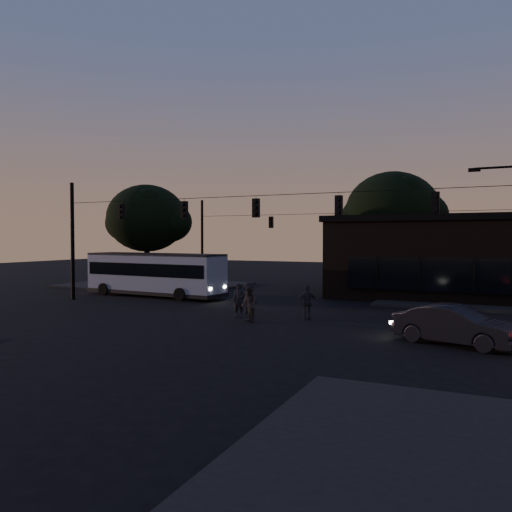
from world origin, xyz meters
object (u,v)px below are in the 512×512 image
at_px(car, 455,325).
at_px(bus, 155,272).
at_px(pedestrian_c, 307,302).
at_px(pedestrian_d, 249,298).
at_px(building, 452,257).
at_px(pedestrian_a, 239,300).
at_px(pedestrian_b, 249,304).

bearing_deg(car, bus, 86.31).
xyz_separation_m(car, pedestrian_c, (-6.83, 3.10, 0.12)).
height_order(car, pedestrian_d, pedestrian_d).
bearing_deg(building, pedestrian_c, -113.26).
xyz_separation_m(bus, pedestrian_c, (12.59, -4.86, -0.79)).
bearing_deg(car, pedestrian_c, 84.18).
relative_size(car, pedestrian_d, 2.67).
bearing_deg(pedestrian_a, pedestrian_d, 70.45).
bearing_deg(car, building, 22.60).
xyz_separation_m(bus, car, (19.42, -7.95, -0.91)).
height_order(pedestrian_b, pedestrian_d, pedestrian_b).
xyz_separation_m(pedestrian_a, pedestrian_d, (-0.01, 1.13, -0.02)).
bearing_deg(building, pedestrian_d, -125.75).
relative_size(car, pedestrian_b, 2.60).
bearing_deg(pedestrian_b, pedestrian_c, 83.00).
bearing_deg(pedestrian_c, pedestrian_b, 11.35).
distance_m(building, pedestrian_c, 14.50).
bearing_deg(pedestrian_c, pedestrian_a, -19.49).
xyz_separation_m(building, pedestrian_a, (-9.10, -13.78, -1.87)).
height_order(bus, pedestrian_d, bus).
bearing_deg(pedestrian_b, bus, -170.25).
distance_m(bus, pedestrian_c, 13.52).
distance_m(building, pedestrian_a, 16.62).
distance_m(pedestrian_b, pedestrian_d, 2.73).
height_order(pedestrian_a, pedestrian_d, pedestrian_a).
height_order(building, pedestrian_b, building).
bearing_deg(pedestrian_d, pedestrian_b, 133.85).
relative_size(bus, pedestrian_b, 6.22).
distance_m(bus, car, 21.01).
bearing_deg(pedestrian_a, car, -33.67).
height_order(building, car, building).
xyz_separation_m(building, bus, (-18.28, -8.36, -1.07)).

